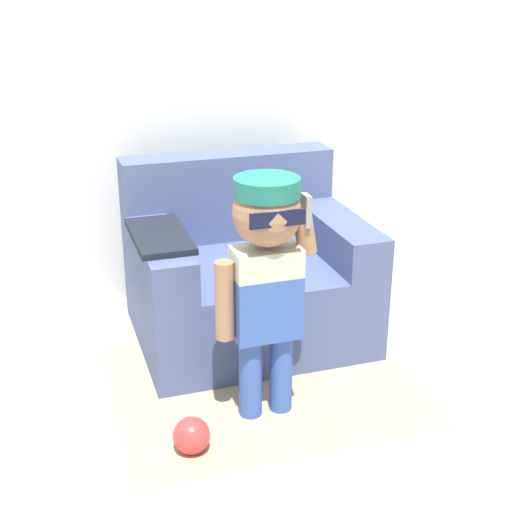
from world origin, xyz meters
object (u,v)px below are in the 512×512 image
Objects in this scene: person_child at (266,262)px; toy_ball at (192,435)px; armchair at (244,274)px; side_table at (366,254)px.

person_child is 0.76m from toy_ball.
person_child is (-0.14, -0.76, 0.38)m from armchair.
person_child is at bearing -134.94° from side_table.
armchair is 7.76× the size of toy_ball.
person_child reaches higher than side_table.
armchair is at bearing 61.39° from toy_ball.
person_child is at bearing -100.47° from armchair.
person_child reaches higher than armchair.
person_child is at bearing 25.42° from toy_ball.
toy_ball is (-0.37, -0.18, -0.64)m from person_child.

